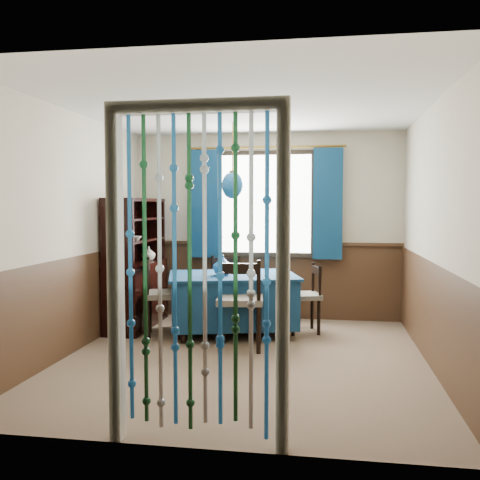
% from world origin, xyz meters
% --- Properties ---
extents(floor, '(4.00, 4.00, 0.00)m').
position_xyz_m(floor, '(0.00, 0.00, 0.00)').
color(floor, brown).
rests_on(floor, ground).
extents(ceiling, '(4.00, 4.00, 0.00)m').
position_xyz_m(ceiling, '(0.00, 0.00, 2.50)').
color(ceiling, silver).
rests_on(ceiling, ground).
extents(wall_back, '(3.60, 0.00, 3.60)m').
position_xyz_m(wall_back, '(0.00, 2.00, 1.25)').
color(wall_back, beige).
rests_on(wall_back, ground).
extents(wall_front, '(3.60, 0.00, 3.60)m').
position_xyz_m(wall_front, '(0.00, -2.00, 1.25)').
color(wall_front, beige).
rests_on(wall_front, ground).
extents(wall_left, '(0.00, 4.00, 4.00)m').
position_xyz_m(wall_left, '(-1.80, 0.00, 1.25)').
color(wall_left, beige).
rests_on(wall_left, ground).
extents(wall_right, '(0.00, 4.00, 4.00)m').
position_xyz_m(wall_right, '(1.80, 0.00, 1.25)').
color(wall_right, beige).
rests_on(wall_right, ground).
extents(wainscot_back, '(3.60, 0.00, 3.60)m').
position_xyz_m(wainscot_back, '(0.00, 1.99, 0.50)').
color(wainscot_back, '#3F2817').
rests_on(wainscot_back, ground).
extents(wainscot_front, '(3.60, 0.00, 3.60)m').
position_xyz_m(wainscot_front, '(0.00, -1.99, 0.50)').
color(wainscot_front, '#3F2817').
rests_on(wainscot_front, ground).
extents(wainscot_left, '(0.00, 4.00, 4.00)m').
position_xyz_m(wainscot_left, '(-1.79, 0.00, 0.50)').
color(wainscot_left, '#3F2817').
rests_on(wainscot_left, ground).
extents(wainscot_right, '(0.00, 4.00, 4.00)m').
position_xyz_m(wainscot_right, '(1.79, 0.00, 0.50)').
color(wainscot_right, '#3F2817').
rests_on(wainscot_right, ground).
extents(window, '(1.32, 0.12, 1.42)m').
position_xyz_m(window, '(0.00, 1.95, 1.55)').
color(window, black).
rests_on(window, wall_back).
extents(doorway, '(1.16, 0.12, 2.18)m').
position_xyz_m(doorway, '(0.00, -1.94, 1.05)').
color(doorway, silver).
rests_on(doorway, ground).
extents(dining_table, '(1.71, 1.39, 0.71)m').
position_xyz_m(dining_table, '(-0.29, 1.01, 0.42)').
color(dining_table, navy).
rests_on(dining_table, floor).
extents(chair_near, '(0.52, 0.51, 0.97)m').
position_xyz_m(chair_near, '(-0.09, 0.34, 0.51)').
color(chair_near, black).
rests_on(chair_near, floor).
extents(chair_far, '(0.54, 0.53, 0.86)m').
position_xyz_m(chair_far, '(-0.48, 1.68, 0.46)').
color(chair_far, black).
rests_on(chair_far, floor).
extents(chair_left, '(0.54, 0.56, 0.91)m').
position_xyz_m(chair_left, '(-1.09, 0.76, 0.49)').
color(chair_left, black).
rests_on(chair_left, floor).
extents(chair_right, '(0.48, 0.50, 0.82)m').
position_xyz_m(chair_right, '(0.56, 1.23, 0.44)').
color(chair_right, black).
rests_on(chair_right, floor).
extents(sideboard, '(0.43, 1.24, 1.62)m').
position_xyz_m(sideboard, '(-1.57, 1.20, 0.57)').
color(sideboard, black).
rests_on(sideboard, floor).
extents(pendant_lamp, '(0.25, 0.25, 0.89)m').
position_xyz_m(pendant_lamp, '(-0.29, 1.01, 1.77)').
color(pendant_lamp, olive).
rests_on(pendant_lamp, ceiling).
extents(vase_table, '(0.27, 0.27, 0.22)m').
position_xyz_m(vase_table, '(-0.40, 0.93, 0.82)').
color(vase_table, '#155391').
rests_on(vase_table, dining_table).
extents(bowl_shelf, '(0.28, 0.28, 0.06)m').
position_xyz_m(bowl_shelf, '(-1.51, 0.96, 1.14)').
color(bowl_shelf, beige).
rests_on(bowl_shelf, sideboard).
extents(vase_sideboard, '(0.25, 0.25, 0.20)m').
position_xyz_m(vase_sideboard, '(-1.51, 1.53, 0.91)').
color(vase_sideboard, beige).
rests_on(vase_sideboard, sideboard).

